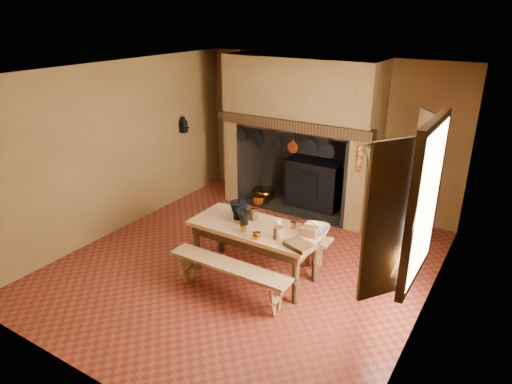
{
  "coord_description": "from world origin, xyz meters",
  "views": [
    {
      "loc": [
        3.25,
        -4.96,
        3.55
      ],
      "look_at": [
        -0.01,
        0.3,
        1.05
      ],
      "focal_mm": 32.0,
      "sensor_mm": 36.0,
      "label": 1
    }
  ],
  "objects_px": {
    "work_table": "(255,234)",
    "wicker_basket": "(309,231)",
    "iron_range": "(315,183)",
    "coffee_grinder": "(252,214)",
    "mixing_bowl": "(316,229)",
    "bench_front": "(229,272)"
  },
  "relations": [
    {
      "from": "work_table",
      "to": "bench_front",
      "type": "height_order",
      "value": "work_table"
    },
    {
      "from": "iron_range",
      "to": "mixing_bowl",
      "type": "relative_size",
      "value": 4.48
    },
    {
      "from": "coffee_grinder",
      "to": "iron_range",
      "type": "bearing_deg",
      "value": 93.77
    },
    {
      "from": "coffee_grinder",
      "to": "mixing_bowl",
      "type": "height_order",
      "value": "coffee_grinder"
    },
    {
      "from": "bench_front",
      "to": "wicker_basket",
      "type": "xyz_separation_m",
      "value": [
        0.76,
        0.76,
        0.48
      ]
    },
    {
      "from": "coffee_grinder",
      "to": "wicker_basket",
      "type": "relative_size",
      "value": 0.82
    },
    {
      "from": "work_table",
      "to": "wicker_basket",
      "type": "bearing_deg",
      "value": 9.56
    },
    {
      "from": "bench_front",
      "to": "wicker_basket",
      "type": "height_order",
      "value": "wicker_basket"
    },
    {
      "from": "work_table",
      "to": "bench_front",
      "type": "distance_m",
      "value": 0.69
    },
    {
      "from": "iron_range",
      "to": "wicker_basket",
      "type": "xyz_separation_m",
      "value": [
        1.07,
        -2.5,
        0.36
      ]
    },
    {
      "from": "work_table",
      "to": "mixing_bowl",
      "type": "height_order",
      "value": "mixing_bowl"
    },
    {
      "from": "work_table",
      "to": "bench_front",
      "type": "relative_size",
      "value": 1.04
    },
    {
      "from": "work_table",
      "to": "iron_range",
      "type": "bearing_deg",
      "value": 96.73
    },
    {
      "from": "iron_range",
      "to": "wicker_basket",
      "type": "distance_m",
      "value": 2.75
    },
    {
      "from": "coffee_grinder",
      "to": "work_table",
      "type": "bearing_deg",
      "value": -45.59
    },
    {
      "from": "mixing_bowl",
      "to": "wicker_basket",
      "type": "bearing_deg",
      "value": -106.02
    },
    {
      "from": "work_table",
      "to": "coffee_grinder",
      "type": "bearing_deg",
      "value": 134.33
    },
    {
      "from": "work_table",
      "to": "wicker_basket",
      "type": "relative_size",
      "value": 7.62
    },
    {
      "from": "iron_range",
      "to": "mixing_bowl",
      "type": "height_order",
      "value": "iron_range"
    },
    {
      "from": "coffee_grinder",
      "to": "mixing_bowl",
      "type": "distance_m",
      "value": 0.95
    },
    {
      "from": "mixing_bowl",
      "to": "wicker_basket",
      "type": "xyz_separation_m",
      "value": [
        -0.04,
        -0.13,
        0.02
      ]
    },
    {
      "from": "iron_range",
      "to": "bench_front",
      "type": "distance_m",
      "value": 3.27
    }
  ]
}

